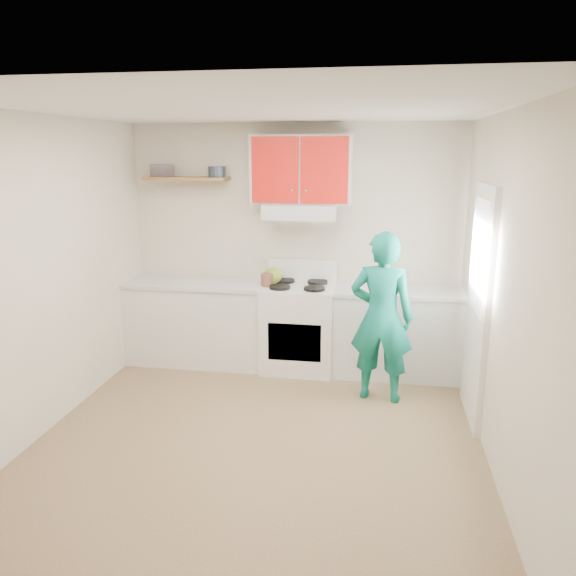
% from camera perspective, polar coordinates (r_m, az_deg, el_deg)
% --- Properties ---
extents(floor, '(3.80, 3.80, 0.00)m').
position_cam_1_polar(floor, '(4.74, -2.97, -15.18)').
color(floor, brown).
rests_on(floor, ground).
extents(ceiling, '(3.60, 3.80, 0.04)m').
position_cam_1_polar(ceiling, '(4.15, -3.45, 18.00)').
color(ceiling, white).
rests_on(ceiling, floor).
extents(back_wall, '(3.60, 0.04, 2.60)m').
position_cam_1_polar(back_wall, '(6.09, 0.67, 4.44)').
color(back_wall, beige).
rests_on(back_wall, floor).
extents(front_wall, '(3.60, 0.04, 2.60)m').
position_cam_1_polar(front_wall, '(2.53, -12.64, -9.77)').
color(front_wall, beige).
rests_on(front_wall, floor).
extents(left_wall, '(0.04, 3.80, 2.60)m').
position_cam_1_polar(left_wall, '(4.96, -23.93, 1.05)').
color(left_wall, beige).
rests_on(left_wall, floor).
extents(right_wall, '(0.04, 3.80, 2.60)m').
position_cam_1_polar(right_wall, '(4.26, 21.19, -0.66)').
color(right_wall, beige).
rests_on(right_wall, floor).
extents(door, '(0.05, 0.85, 2.05)m').
position_cam_1_polar(door, '(4.99, 19.06, -1.71)').
color(door, white).
rests_on(door, floor).
extents(door_glass, '(0.01, 0.55, 0.95)m').
position_cam_1_polar(door_glass, '(4.89, 19.14, 3.10)').
color(door_glass, white).
rests_on(door_glass, door).
extents(counter_left, '(1.52, 0.60, 0.90)m').
position_cam_1_polar(counter_left, '(6.25, -9.26, -3.52)').
color(counter_left, silver).
rests_on(counter_left, floor).
extents(counter_right, '(1.32, 0.60, 0.90)m').
position_cam_1_polar(counter_right, '(5.94, 11.17, -4.53)').
color(counter_right, silver).
rests_on(counter_right, floor).
extents(stove, '(0.76, 0.65, 0.92)m').
position_cam_1_polar(stove, '(5.96, 1.13, -4.08)').
color(stove, white).
rests_on(stove, floor).
extents(range_hood, '(0.76, 0.44, 0.15)m').
position_cam_1_polar(range_hood, '(5.81, 1.33, 7.91)').
color(range_hood, silver).
rests_on(range_hood, back_wall).
extents(upper_cabinets, '(1.02, 0.33, 0.70)m').
position_cam_1_polar(upper_cabinets, '(5.83, 1.44, 12.12)').
color(upper_cabinets, '#AF150F').
rests_on(upper_cabinets, back_wall).
extents(shelf, '(0.90, 0.30, 0.04)m').
position_cam_1_polar(shelf, '(6.15, -10.38, 11.06)').
color(shelf, brown).
rests_on(shelf, back_wall).
extents(books, '(0.29, 0.25, 0.13)m').
position_cam_1_polar(books, '(6.26, -12.89, 11.73)').
color(books, '#473E42').
rests_on(books, shelf).
extents(tin, '(0.20, 0.20, 0.11)m').
position_cam_1_polar(tin, '(6.04, -7.34, 11.82)').
color(tin, '#333D4C').
rests_on(tin, shelf).
extents(kettle, '(0.21, 0.21, 0.17)m').
position_cam_1_polar(kettle, '(5.94, -1.56, 1.31)').
color(kettle, olive).
rests_on(kettle, stove).
extents(crock, '(0.16, 0.16, 0.15)m').
position_cam_1_polar(crock, '(5.83, -2.20, 0.76)').
color(crock, brown).
rests_on(crock, counter_left).
extents(cutting_board, '(0.34, 0.26, 0.02)m').
position_cam_1_polar(cutting_board, '(5.80, 10.14, -0.20)').
color(cutting_board, olive).
rests_on(cutting_board, counter_right).
extents(silicone_mat, '(0.29, 0.24, 0.01)m').
position_cam_1_polar(silicone_mat, '(5.80, 15.22, -0.55)').
color(silicone_mat, red).
rests_on(silicone_mat, counter_right).
extents(person, '(0.64, 0.46, 1.61)m').
position_cam_1_polar(person, '(5.20, 9.63, -3.01)').
color(person, '#0C7263').
rests_on(person, floor).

